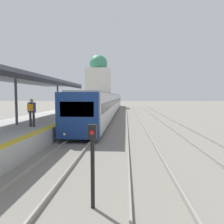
{
  "coord_description": "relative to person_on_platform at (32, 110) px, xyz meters",
  "views": [
    {
      "loc": [
        2.79,
        -0.04,
        2.76
      ],
      "look_at": [
        1.81,
        15.13,
        1.64
      ],
      "focal_mm": 35.0,
      "sensor_mm": 36.0,
      "label": 1
    }
  ],
  "objects": [
    {
      "name": "platform_canopy",
      "position": [
        -1.27,
        0.76,
        1.95
      ],
      "size": [
        4.0,
        20.88,
        3.06
      ],
      "color": "#4C515B",
      "rests_on": "station_platform"
    },
    {
      "name": "person_on_platform",
      "position": [
        0.0,
        0.0,
        0.0
      ],
      "size": [
        0.4,
        0.4,
        1.66
      ],
      "color": "#2D2D33",
      "rests_on": "station_platform"
    },
    {
      "name": "train_near",
      "position": [
        2.76,
        24.28,
        -0.2
      ],
      "size": [
        2.52,
        49.09,
        3.11
      ],
      "color": "navy",
      "rests_on": "ground_plane"
    },
    {
      "name": "signal_post_near",
      "position": [
        4.75,
        -7.31,
        -0.65
      ],
      "size": [
        0.2,
        0.21,
        2.08
      ],
      "color": "black",
      "rests_on": "ground_plane"
    },
    {
      "name": "distant_domed_building",
      "position": [
        -1.05,
        39.77,
        3.92
      ],
      "size": [
        5.51,
        5.51,
        12.5
      ],
      "color": "silver",
      "rests_on": "ground_plane"
    }
  ]
}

